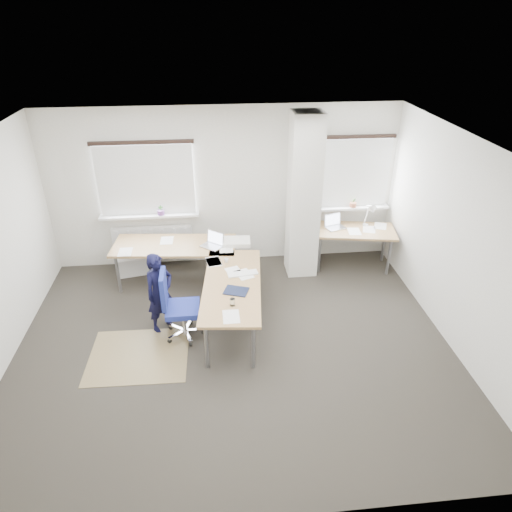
{
  "coord_description": "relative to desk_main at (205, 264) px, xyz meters",
  "views": [
    {
      "loc": [
        -0.21,
        -5.0,
        4.18
      ],
      "look_at": [
        0.4,
        0.9,
        0.91
      ],
      "focal_mm": 32.0,
      "sensor_mm": 36.0,
      "label": 1
    }
  ],
  "objects": [
    {
      "name": "desk_side",
      "position": [
        2.62,
        0.9,
        -0.01
      ],
      "size": [
        1.5,
        0.93,
        1.22
      ],
      "rotation": [
        0.0,
        0.0,
        -0.17
      ],
      "color": "#956440",
      "rests_on": "ground"
    },
    {
      "name": "desk_main",
      "position": [
        0.0,
        0.0,
        0.0
      ],
      "size": [
        2.41,
        2.82,
        0.96
      ],
      "rotation": [
        0.0,
        0.0,
        -0.1
      ],
      "color": "#956440",
      "rests_on": "ground"
    },
    {
      "name": "person",
      "position": [
        -0.65,
        -0.59,
        -0.08
      ],
      "size": [
        0.52,
        0.51,
        1.22
      ],
      "primitive_type": "imported",
      "rotation": [
        0.0,
        0.0,
        0.74
      ],
      "color": "black",
      "rests_on": "ground"
    },
    {
      "name": "ground",
      "position": [
        0.37,
        -1.11,
        -0.69
      ],
      "size": [
        6.0,
        6.0,
        0.0
      ],
      "primitive_type": "plane",
      "color": "#2A2622",
      "rests_on": "ground"
    },
    {
      "name": "room_shell",
      "position": [
        0.55,
        -0.65,
        1.05
      ],
      "size": [
        6.04,
        5.04,
        2.82
      ],
      "color": "beige",
      "rests_on": "ground"
    },
    {
      "name": "white_crate",
      "position": [
        -1.31,
        1.08,
        -0.53
      ],
      "size": [
        0.61,
        0.49,
        0.33
      ],
      "primitive_type": "cube",
      "rotation": [
        0.0,
        0.0,
        0.21
      ],
      "color": "white",
      "rests_on": "ground"
    },
    {
      "name": "task_chair",
      "position": [
        -0.36,
        -0.82,
        -0.4
      ],
      "size": [
        0.57,
        0.56,
        1.06
      ],
      "rotation": [
        0.0,
        0.0,
        0.0
      ],
      "color": "navy",
      "rests_on": "ground"
    },
    {
      "name": "floor_mat",
      "position": [
        -0.94,
        -1.2,
        -0.69
      ],
      "size": [
        1.35,
        1.15,
        0.01
      ],
      "primitive_type": "cube",
      "rotation": [
        0.0,
        0.0,
        -0.02
      ],
      "color": "olive",
      "rests_on": "ground"
    }
  ]
}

